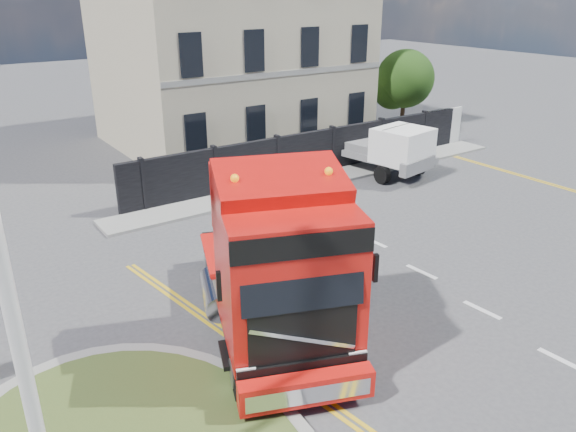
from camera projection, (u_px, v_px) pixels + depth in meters
ground at (336, 295)px, 15.48m from camera, size 120.00×120.00×0.00m
hoarding_fence at (324, 151)px, 25.41m from camera, size 18.80×0.25×2.00m
georgian_building at (229, 31)px, 29.05m from camera, size 12.30×10.30×12.80m
tree at (402, 81)px, 31.11m from camera, size 3.20×3.20×4.80m
pavement_far at (326, 178)px, 24.79m from camera, size 20.00×1.60×0.12m
truck at (279, 271)px, 12.61m from camera, size 5.09×7.72×4.34m
flatbed_pickup at (391, 149)px, 24.90m from camera, size 3.04×5.76×2.27m
lamppost_island at (0, 261)px, 6.68m from camera, size 0.29×0.57×9.30m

